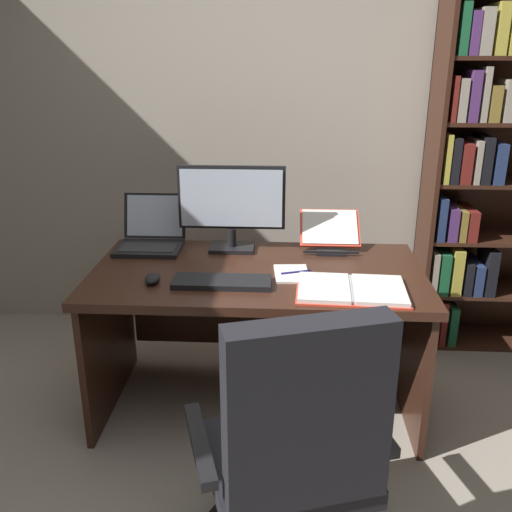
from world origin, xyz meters
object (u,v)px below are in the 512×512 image
at_px(desk, 258,302).
at_px(keyboard, 222,282).
at_px(bookshelf, 492,180).
at_px(computer_mouse, 153,279).
at_px(pen, 296,272).
at_px(laptop, 151,237).
at_px(monitor, 232,207).
at_px(reading_stand_with_book, 330,231).
at_px(open_binder, 351,289).
at_px(office_chair, 293,470).
at_px(notepad, 292,274).

height_order(desk, keyboard, keyboard).
height_order(bookshelf, computer_mouse, bookshelf).
height_order(keyboard, pen, keyboard).
relative_size(laptop, computer_mouse, 3.11).
bearing_deg(monitor, reading_stand_with_book, 7.13).
bearing_deg(laptop, desk, -21.16).
distance_m(monitor, pen, 0.50).
bearing_deg(open_binder, bookshelf, 51.67).
relative_size(office_chair, pen, 7.09).
bearing_deg(monitor, computer_mouse, -123.11).
bearing_deg(notepad, office_chair, -89.50).
height_order(bookshelf, notepad, bookshelf).
distance_m(laptop, notepad, 0.79).
relative_size(bookshelf, laptop, 6.06).
bearing_deg(computer_mouse, office_chair, -52.01).
distance_m(monitor, keyboard, 0.50).
xyz_separation_m(bookshelf, laptop, (-1.82, -0.47, -0.21)).
relative_size(bookshelf, monitor, 3.72).
bearing_deg(office_chair, laptop, 103.03).
bearing_deg(notepad, bookshelf, 36.01).
bearing_deg(notepad, reading_stand_with_book, 63.80).
xyz_separation_m(desk, office_chair, (0.16, -1.03, -0.10)).
bearing_deg(desk, keyboard, -119.30).
xyz_separation_m(open_binder, notepad, (-0.25, 0.18, -0.01)).
xyz_separation_m(reading_stand_with_book, pen, (-0.17, -0.39, -0.07)).
bearing_deg(laptop, keyboard, -48.61).
distance_m(open_binder, pen, 0.29).
bearing_deg(open_binder, desk, 145.76).
bearing_deg(keyboard, laptop, 131.39).
xyz_separation_m(monitor, pen, (0.32, -0.33, -0.20)).
height_order(laptop, open_binder, laptop).
distance_m(office_chair, keyboard, 0.89).
distance_m(reading_stand_with_book, open_binder, 0.58).
relative_size(office_chair, computer_mouse, 9.55).
bearing_deg(bookshelf, pen, -143.49).
height_order(monitor, open_binder, monitor).
xyz_separation_m(monitor, computer_mouse, (-0.30, -0.46, -0.20)).
xyz_separation_m(laptop, computer_mouse, (0.11, -0.47, -0.03)).
relative_size(desk, pen, 10.79).
bearing_deg(computer_mouse, monitor, 56.89).
distance_m(desk, bookshelf, 1.51).
relative_size(desk, open_binder, 3.22).
bearing_deg(keyboard, pen, 22.19).
bearing_deg(computer_mouse, keyboard, 0.00).
relative_size(keyboard, pen, 3.00).
distance_m(computer_mouse, notepad, 0.61).
bearing_deg(monitor, office_chair, -76.11).
relative_size(desk, keyboard, 3.60).
relative_size(desk, reading_stand_with_book, 5.03).
bearing_deg(desk, reading_stand_with_book, 37.57).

